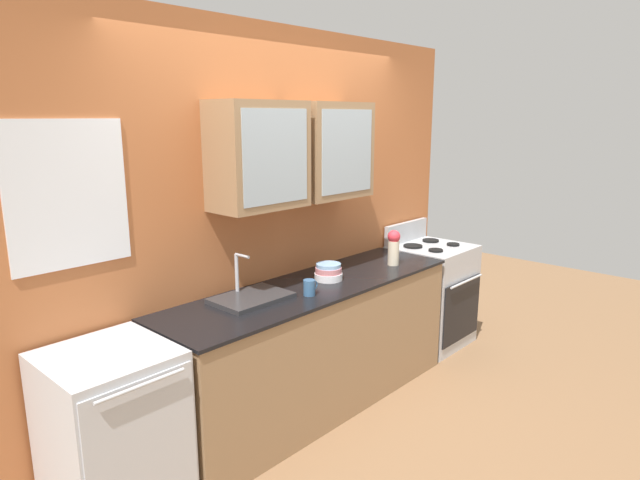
% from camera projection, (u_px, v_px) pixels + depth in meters
% --- Properties ---
extents(ground_plane, '(10.00, 10.00, 0.00)m').
position_uv_depth(ground_plane, '(315.00, 404.00, 3.93)').
color(ground_plane, brown).
extents(back_wall_unit, '(3.91, 0.43, 2.62)m').
position_uv_depth(back_wall_unit, '(280.00, 206.00, 3.83)').
color(back_wall_unit, '#B76638').
rests_on(back_wall_unit, ground_plane).
extents(counter, '(2.35, 0.65, 0.90)m').
position_uv_depth(counter, '(315.00, 346.00, 3.83)').
color(counter, '#93704C').
rests_on(counter, ground_plane).
extents(stove_range, '(0.65, 0.66, 1.08)m').
position_uv_depth(stove_range, '(431.00, 294.00, 4.93)').
color(stove_range, silver).
rests_on(stove_range, ground_plane).
extents(sink_faucet, '(0.47, 0.33, 0.28)m').
position_uv_depth(sink_faucet, '(251.00, 297.00, 3.41)').
color(sink_faucet, '#2D2D30').
rests_on(sink_faucet, counter).
extents(bowl_stack, '(0.20, 0.20, 0.12)m').
position_uv_depth(bowl_stack, '(328.00, 272.00, 3.83)').
color(bowl_stack, white).
rests_on(bowl_stack, counter).
extents(vase, '(0.10, 0.10, 0.27)m').
position_uv_depth(vase, '(394.00, 246.00, 4.20)').
color(vase, beige).
rests_on(vase, counter).
extents(cup_near_sink, '(0.12, 0.08, 0.10)m').
position_uv_depth(cup_near_sink, '(310.00, 287.00, 3.50)').
color(cup_near_sink, '#38608C').
rests_on(cup_near_sink, counter).
extents(dishwasher, '(0.59, 0.63, 0.90)m').
position_uv_depth(dishwasher, '(114.00, 435.00, 2.76)').
color(dishwasher, silver).
rests_on(dishwasher, ground_plane).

